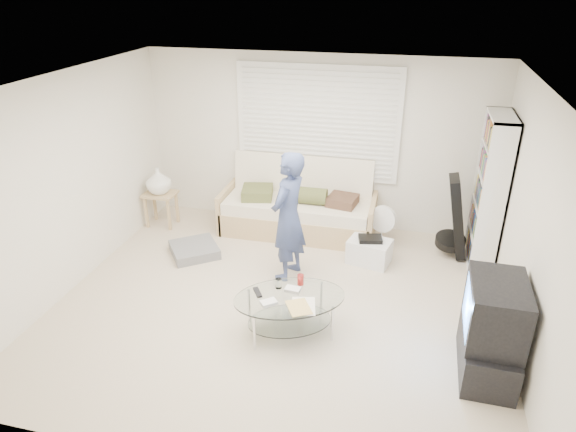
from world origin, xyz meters
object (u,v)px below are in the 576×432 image
(tv_unit, at_px, (491,330))
(futon_sofa, at_px, (299,209))
(coffee_table, at_px, (289,304))
(bookshelf, at_px, (489,192))

(tv_unit, bearing_deg, futon_sofa, 134.00)
(futon_sofa, bearing_deg, coffee_table, -79.61)
(futon_sofa, xyz_separation_m, coffee_table, (0.43, -2.33, -0.01))
(bookshelf, bearing_deg, futon_sofa, 173.97)
(futon_sofa, distance_m, bookshelf, 2.60)
(tv_unit, xyz_separation_m, coffee_table, (-1.95, 0.14, -0.13))
(bookshelf, bearing_deg, tv_unit, -93.25)
(coffee_table, bearing_deg, tv_unit, -4.11)
(bookshelf, distance_m, coffee_table, 3.00)
(futon_sofa, distance_m, coffee_table, 2.36)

